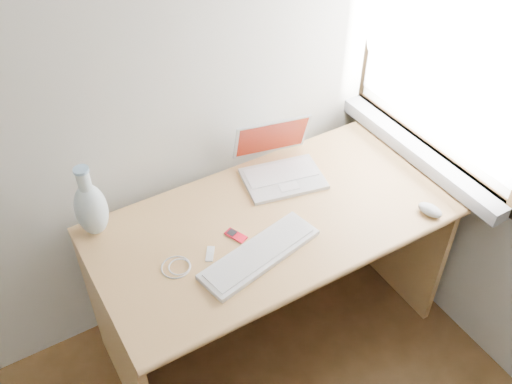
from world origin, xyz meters
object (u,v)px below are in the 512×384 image
desk (261,242)px  vase (91,208)px  laptop (278,165)px  external_keyboard (260,254)px

desk → vase: size_ratio=4.56×
desk → laptop: (0.16, 0.13, 0.27)m
desk → vase: 0.73m
laptop → vase: (-0.77, 0.07, 0.07)m
laptop → external_keyboard: (-0.30, -0.36, -0.04)m
laptop → vase: size_ratio=1.19×
desk → external_keyboard: external_keyboard is taller
desk → laptop: size_ratio=3.84×
external_keyboard → vase: 0.64m
desk → vase: bearing=162.5°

